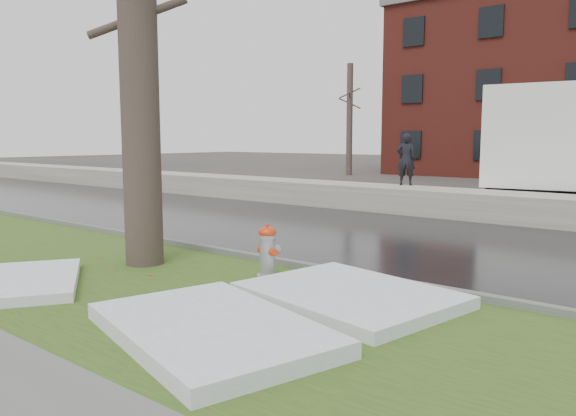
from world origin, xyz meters
The scene contains 14 objects.
ground centered at (0.00, 0.00, 0.00)m, with size 120.00×120.00×0.00m, color #47423D.
verge centered at (0.00, -1.25, 0.02)m, with size 60.00×4.50×0.04m, color #294E1A.
road centered at (0.00, 4.50, 0.01)m, with size 60.00×7.00×0.03m, color black.
parking_lot centered at (0.00, 13.00, 0.01)m, with size 60.00×9.00×0.03m, color slate.
curb centered at (0.00, 1.00, 0.07)m, with size 60.00×0.15×0.14m, color slate.
snowbank centered at (0.00, 8.70, 0.38)m, with size 60.00×1.60×0.75m, color #BBB7AB.
bg_tree_left centered at (-12.00, 22.00, 3.33)m, with size 1.40×1.62×6.50m.
bg_tree_center centered at (-6.00, 26.00, 3.33)m, with size 1.40×1.62×6.50m.
fire_hydrant centered at (0.67, 0.14, 0.49)m, with size 0.42×0.38×0.84m.
tree centered at (-1.64, -0.41, 4.03)m, with size 1.49×1.69×7.92m.
worker centered at (-1.76, 9.30, 1.54)m, with size 0.57×0.38×1.57m, color black.
snow_patch_near centered at (2.29, -0.10, 0.12)m, with size 2.60×2.00×0.16m, color white.
snow_patch_far centered at (-1.80, -2.50, 0.11)m, with size 2.20×1.60×0.14m, color white.
snow_patch_side centered at (1.86, -2.16, 0.13)m, with size 2.80×1.80×0.18m, color white.
Camera 1 is at (6.17, -6.16, 2.16)m, focal length 35.00 mm.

